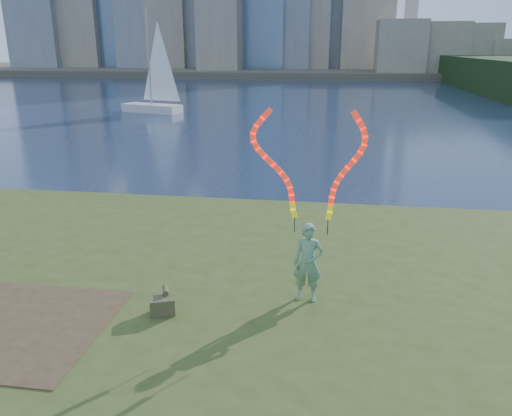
# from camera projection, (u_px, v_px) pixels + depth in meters

# --- Properties ---
(ground) EXTENTS (320.00, 320.00, 0.00)m
(ground) POSITION_uv_depth(u_px,v_px,m) (188.00, 291.00, 11.64)
(ground) COLOR #1A2741
(ground) RESTS_ON ground
(grassy_knoll) EXTENTS (20.00, 18.00, 0.80)m
(grassy_knoll) POSITION_uv_depth(u_px,v_px,m) (154.00, 332.00, 9.38)
(grassy_knoll) COLOR #3B4B1B
(grassy_knoll) RESTS_ON ground
(dirt_patch) EXTENTS (3.20, 3.00, 0.02)m
(dirt_patch) POSITION_uv_depth(u_px,v_px,m) (13.00, 326.00, 8.70)
(dirt_patch) COLOR #47331E
(dirt_patch) RESTS_ON grassy_knoll
(far_shore) EXTENTS (320.00, 40.00, 1.20)m
(far_shore) POSITION_uv_depth(u_px,v_px,m) (319.00, 71.00, 100.75)
(far_shore) COLOR #464133
(far_shore) RESTS_ON ground
(woman_with_ribbons) EXTENTS (2.01, 0.40, 3.94)m
(woman_with_ribbons) POSITION_uv_depth(u_px,v_px,m) (310.00, 229.00, 9.22)
(woman_with_ribbons) COLOR #1B6623
(woman_with_ribbons) RESTS_ON grassy_knoll
(canvas_bag) EXTENTS (0.52, 0.59, 0.42)m
(canvas_bag) POSITION_uv_depth(u_px,v_px,m) (163.00, 305.00, 9.07)
(canvas_bag) COLOR #424425
(canvas_bag) RESTS_ON grassy_knoll
(sailboat) EXTENTS (5.61, 3.20, 8.51)m
(sailboat) POSITION_uv_depth(u_px,v_px,m) (154.00, 95.00, 42.38)
(sailboat) COLOR silver
(sailboat) RESTS_ON ground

